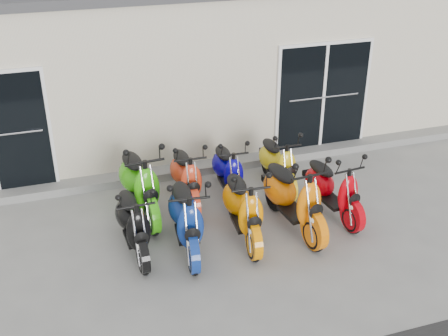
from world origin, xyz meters
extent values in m
plane|color=gray|center=(0.00, 0.00, 0.00)|extent=(80.00, 80.00, 0.00)
cube|color=beige|center=(0.00, 5.20, 1.60)|extent=(14.00, 6.00, 3.20)
cube|color=gray|center=(0.00, 2.02, 0.07)|extent=(14.00, 0.40, 0.15)
cube|color=black|center=(-3.20, 2.17, 1.26)|extent=(1.07, 0.08, 2.22)
cube|color=black|center=(2.60, 2.17, 1.26)|extent=(2.02, 0.08, 2.22)
camera|label=1|loc=(-2.60, -7.39, 5.03)|focal=45.00mm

